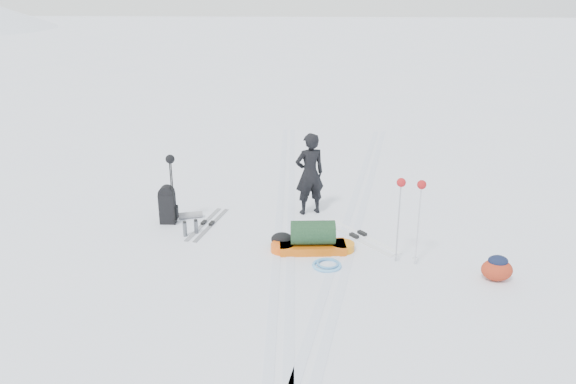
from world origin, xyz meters
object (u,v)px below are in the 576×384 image
pulk_sled (313,240)px  ski_poles_black (171,168)px  expedition_rucksack (170,205)px  skier (310,174)px

pulk_sled → ski_poles_black: bearing=154.0°
pulk_sled → ski_poles_black: size_ratio=1.07×
pulk_sled → expedition_rucksack: size_ratio=1.94×
skier → expedition_rucksack: bearing=-9.2°
skier → ski_poles_black: 2.77m
skier → pulk_sled: bearing=70.3°
expedition_rucksack → ski_poles_black: ski_poles_black is taller
skier → pulk_sled: size_ratio=1.12×
skier → pulk_sled: skier is taller
expedition_rucksack → ski_poles_black: 0.82m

